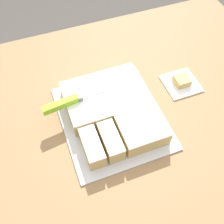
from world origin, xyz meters
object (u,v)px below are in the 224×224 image
at_px(knife, 71,100).
at_px(brownie, 182,81).
at_px(cake_board, 112,118).
at_px(cake, 113,111).

bearing_deg(knife, brownie, -8.92).
height_order(cake_board, brownie, brownie).
xyz_separation_m(cake, knife, (-0.12, 0.06, 0.04)).
bearing_deg(cake, knife, 154.23).
bearing_deg(brownie, knife, 178.56).
distance_m(knife, brownie, 0.41).
bearing_deg(cake_board, knife, 151.73).
distance_m(cake, knife, 0.14).
relative_size(cake_board, cake, 1.19).
bearing_deg(cake, cake_board, -130.43).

